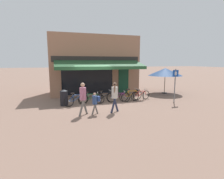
# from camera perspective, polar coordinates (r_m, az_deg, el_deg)

# --- Properties ---
(ground_plane) EXTENTS (160.00, 160.00, 0.00)m
(ground_plane) POSITION_cam_1_polar(r_m,az_deg,el_deg) (11.77, -5.27, -4.41)
(ground_plane) COLOR #846656
(shop_front) EXTENTS (7.40, 4.93, 4.90)m
(shop_front) POSITION_cam_1_polar(r_m,az_deg,el_deg) (15.55, -5.96, 7.94)
(shop_front) COLOR #9E7056
(shop_front) RESTS_ON ground_plane
(bike_rack_rail) EXTENTS (5.16, 0.04, 0.57)m
(bike_rack_rail) POSITION_cam_1_polar(r_m,az_deg,el_deg) (11.93, -0.48, -1.76)
(bike_rack_rail) COLOR #47494F
(bike_rack_rail) RESTS_ON ground_plane
(bicycle_blue) EXTENTS (1.59, 0.75, 0.85)m
(bicycle_blue) POSITION_cam_1_polar(r_m,az_deg,el_deg) (11.18, -11.63, -3.30)
(bicycle_blue) COLOR black
(bicycle_blue) RESTS_ON ground_plane
(bicycle_green) EXTENTS (1.64, 0.65, 0.79)m
(bicycle_green) POSITION_cam_1_polar(r_m,az_deg,el_deg) (11.53, -6.76, -2.90)
(bicycle_green) COLOR black
(bicycle_green) RESTS_ON ground_plane
(bicycle_black) EXTENTS (1.75, 0.55, 0.86)m
(bicycle_black) POSITION_cam_1_polar(r_m,az_deg,el_deg) (11.69, -2.40, -2.56)
(bicycle_black) COLOR black
(bicycle_black) RESTS_ON ground_plane
(bicycle_purple) EXTENTS (1.65, 0.52, 0.79)m
(bicycle_purple) POSITION_cam_1_polar(r_m,az_deg,el_deg) (11.90, 2.11, -2.49)
(bicycle_purple) COLOR black
(bicycle_purple) RESTS_ON ground_plane
(bicycle_orange) EXTENTS (1.84, 0.52, 0.89)m
(bicycle_orange) POSITION_cam_1_polar(r_m,az_deg,el_deg) (12.36, 6.17, -1.92)
(bicycle_orange) COLOR black
(bicycle_orange) RESTS_ON ground_plane
(bicycle_red) EXTENTS (1.63, 0.56, 0.79)m
(bicycle_red) POSITION_cam_1_polar(r_m,az_deg,el_deg) (12.73, 9.29, -1.83)
(bicycle_red) COLOR black
(bicycle_red) RESTS_ON ground_plane
(pedestrian_adult) EXTENTS (0.55, 0.58, 1.65)m
(pedestrian_adult) POSITION_cam_1_polar(r_m,az_deg,el_deg) (9.41, 0.88, -1.48)
(pedestrian_adult) COLOR #282D47
(pedestrian_adult) RESTS_ON ground_plane
(pedestrian_child) EXTENTS (0.48, 0.41, 1.16)m
(pedestrian_child) POSITION_cam_1_polar(r_m,az_deg,el_deg) (9.15, -5.45, -3.71)
(pedestrian_child) COLOR slate
(pedestrian_child) RESTS_ON ground_plane
(pedestrian_second_adult) EXTENTS (0.55, 0.59, 1.70)m
(pedestrian_second_adult) POSITION_cam_1_polar(r_m,az_deg,el_deg) (9.01, -9.47, -1.90)
(pedestrian_second_adult) COLOR slate
(pedestrian_second_adult) RESTS_ON ground_plane
(litter_bin) EXTENTS (0.49, 0.49, 1.03)m
(litter_bin) POSITION_cam_1_polar(r_m,az_deg,el_deg) (11.34, -15.38, -2.53)
(litter_bin) COLOR black
(litter_bin) RESTS_ON ground_plane
(parking_sign) EXTENTS (0.44, 0.07, 2.26)m
(parking_sign) POSITION_cam_1_polar(r_m,az_deg,el_deg) (12.33, 19.89, 2.26)
(parking_sign) COLOR slate
(parking_sign) RESTS_ON ground_plane
(cafe_parasol) EXTENTS (2.86, 2.86, 2.20)m
(cafe_parasol) POSITION_cam_1_polar(r_m,az_deg,el_deg) (15.79, 16.99, 5.53)
(cafe_parasol) COLOR #4C3D2D
(cafe_parasol) RESTS_ON ground_plane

